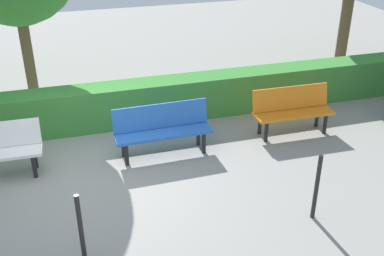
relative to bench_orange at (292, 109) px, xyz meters
name	(u,v)px	position (x,y,z in m)	size (l,w,h in m)	color
ground_plane	(93,181)	(3.72, 0.63, -0.48)	(22.96, 22.96, 0.00)	gray
bench_orange	(292,109)	(0.00, 0.00, 0.00)	(1.49, 0.50, 0.86)	orange
bench_blue	(162,128)	(2.47, 0.07, 0.00)	(1.65, 0.49, 0.86)	blue
hedge_row	(143,102)	(2.55, -1.22, -0.08)	(18.96, 0.57, 0.81)	#387F33
railing_post_mid	(317,187)	(0.87, 2.40, 0.02)	(0.06, 0.06, 1.00)	black
railing_post_far	(81,230)	(4.00, 2.40, 0.02)	(0.06, 0.06, 1.00)	black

